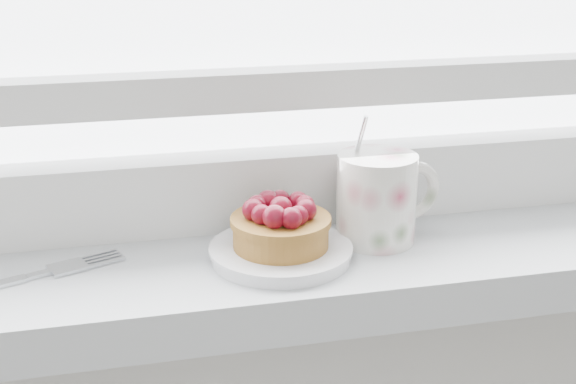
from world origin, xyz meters
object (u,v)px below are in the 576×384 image
object	(u,v)px
saucer	(281,252)
raspberry_tart	(281,224)
floral_mug	(379,196)
fork	(6,283)

from	to	relation	value
saucer	raspberry_tart	size ratio (longest dim) A/B	1.44
raspberry_tart	floral_mug	bearing A→B (deg)	12.72
saucer	raspberry_tart	world-z (taller)	raspberry_tart
fork	floral_mug	bearing A→B (deg)	3.50
floral_mug	fork	xyz separation A→B (m)	(-0.32, -0.02, -0.04)
saucer	raspberry_tart	bearing A→B (deg)	-151.02
floral_mug	fork	distance (m)	0.33
saucer	fork	xyz separation A→B (m)	(-0.23, 0.00, -0.00)
floral_mug	fork	bearing A→B (deg)	-176.50
fork	raspberry_tart	bearing A→B (deg)	-0.48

